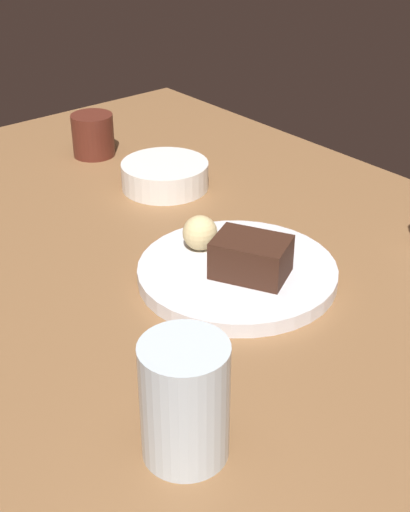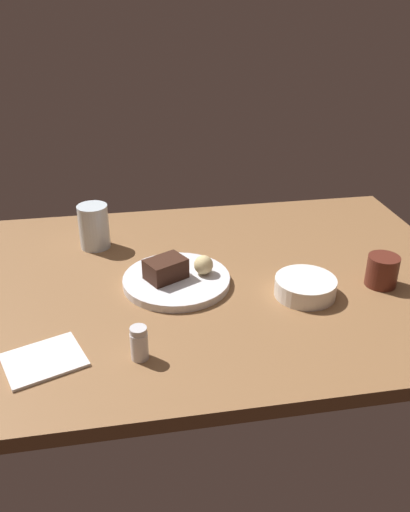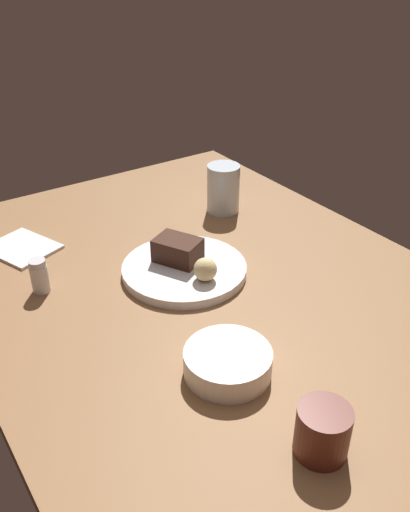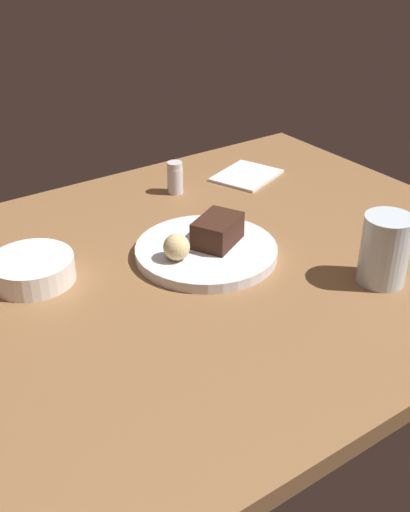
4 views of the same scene
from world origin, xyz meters
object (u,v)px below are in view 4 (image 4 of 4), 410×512
Objects in this scene: bread_roll at (177,247)px; folded_napkin at (247,176)px; chocolate_cake_slice at (218,231)px; water_glass at (385,250)px; dessert_plate at (206,251)px; side_bowl at (32,269)px; salt_shaker at (175,178)px.

folded_napkin is (-33.04, -23.55, -3.66)cm from bread_roll.
water_glass reaches higher than chocolate_cake_slice.
dessert_plate is 1.81× the size of side_bowl.
folded_napkin is (-53.58, -13.56, -1.69)cm from side_bowl.
side_bowl is (29.10, -9.39, -2.10)cm from chocolate_cake_slice.
water_glass is (-18.01, 22.20, 4.71)cm from dessert_plate.
bread_roll reaches higher than side_bowl.
water_glass is 46.27cm from folded_napkin.
salt_shaker is 0.50× the size of side_bowl.
dessert_plate is at bearing -0.73° from chocolate_cake_slice.
water_glass reaches higher than dessert_plate.
chocolate_cake_slice is at bearing 73.40° from salt_shaker.
salt_shaker is (-7.42, -24.87, -0.85)cm from chocolate_cake_slice.
chocolate_cake_slice is 0.76× the size of water_glass.
bread_roll is (8.57, 0.60, -0.13)cm from chocolate_cake_slice.
dessert_plate is 5.51× the size of bread_roll.
chocolate_cake_slice is 0.63× the size of folded_napkin.
bread_roll is 0.32× the size of folded_napkin.
chocolate_cake_slice is 0.65× the size of side_bowl.
chocolate_cake_slice is 27.21cm from water_glass.
bread_roll is 40.74cm from folded_napkin.
side_bowl is at bearing -25.93° from bread_roll.
salt_shaker is at bearing -80.02° from water_glass.
water_glass is 0.83× the size of folded_napkin.
chocolate_cake_slice is at bearing -176.01° from bread_roll.
side_bowl is at bearing 14.21° from folded_napkin.
side_bowl is at bearing -17.88° from chocolate_cake_slice.
dessert_plate is 3.95cm from chocolate_cake_slice.
bread_roll is 0.66× the size of salt_shaker.
salt_shaker is at bearing -6.44° from folded_napkin.
water_glass reaches higher than folded_napkin.
chocolate_cake_slice is 1.97× the size of bread_roll.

